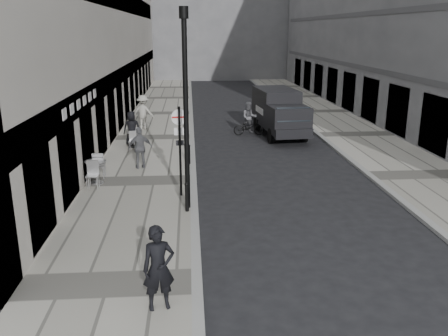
% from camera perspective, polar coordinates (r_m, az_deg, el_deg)
% --- Properties ---
extents(sidewalk, '(4.00, 60.00, 0.12)m').
position_cam_1_polar(sidewalk, '(25.67, -8.37, 3.58)').
color(sidewalk, '#A7A397').
rests_on(sidewalk, ground).
extents(far_sidewalk, '(4.00, 60.00, 0.12)m').
position_cam_1_polar(far_sidewalk, '(27.16, 15.51, 3.86)').
color(far_sidewalk, '#A7A397').
rests_on(far_sidewalk, ground).
extents(walking_man, '(0.74, 0.57, 1.80)m').
position_cam_1_polar(walking_man, '(9.82, -7.87, -11.84)').
color(walking_man, black).
rests_on(walking_man, sidewalk).
extents(sign_post, '(0.53, 0.11, 3.09)m').
position_cam_1_polar(sign_post, '(15.96, -5.34, 3.46)').
color(sign_post, black).
rests_on(sign_post, sidewalk).
extents(lamppost, '(0.28, 0.28, 6.16)m').
position_cam_1_polar(lamppost, '(14.54, -4.63, 8.01)').
color(lamppost, black).
rests_on(lamppost, sidewalk).
extents(bollard_near, '(0.12, 0.12, 0.89)m').
position_cam_1_polar(bollard_near, '(14.93, -4.48, -3.60)').
color(bollard_near, black).
rests_on(bollard_near, sidewalk).
extents(bollard_far, '(0.11, 0.11, 0.79)m').
position_cam_1_polar(bollard_far, '(20.19, -4.22, 1.58)').
color(bollard_far, black).
rests_on(bollard_far, sidewalk).
extents(panel_van, '(2.40, 5.44, 2.49)m').
position_cam_1_polar(panel_van, '(26.27, 6.62, 6.92)').
color(panel_van, black).
rests_on(panel_van, ground).
extents(cyclist, '(1.72, 0.64, 1.85)m').
position_cam_1_polar(cyclist, '(26.28, 3.03, 5.51)').
color(cyclist, black).
rests_on(cyclist, ground).
extents(pedestrian_a, '(1.08, 0.66, 1.71)m').
position_cam_1_polar(pedestrian_a, '(19.71, -10.04, 2.38)').
color(pedestrian_a, '#5C5D62').
rests_on(pedestrian_a, sidewalk).
extents(pedestrian_b, '(1.40, 1.00, 1.95)m').
position_cam_1_polar(pedestrian_b, '(27.67, -9.70, 6.63)').
color(pedestrian_b, '#ABA89D').
rests_on(pedestrian_b, sidewalk).
extents(pedestrian_c, '(0.89, 0.63, 1.70)m').
position_cam_1_polar(pedestrian_c, '(23.78, -11.03, 4.70)').
color(pedestrian_c, black).
rests_on(pedestrian_c, sidewalk).
extents(cafe_table_near, '(0.70, 1.59, 0.91)m').
position_cam_1_polar(cafe_table_near, '(18.27, -15.10, -0.33)').
color(cafe_table_near, silver).
rests_on(cafe_table_near, sidewalk).
extents(cafe_table_mid, '(0.79, 1.78, 1.01)m').
position_cam_1_polar(cafe_table_mid, '(18.19, -15.15, -0.23)').
color(cafe_table_mid, '#BDBEC0').
rests_on(cafe_table_mid, sidewalk).
extents(cafe_table_far, '(0.70, 1.58, 0.90)m').
position_cam_1_polar(cafe_table_far, '(23.42, -10.75, 3.54)').
color(cafe_table_far, '#B1B1B3').
rests_on(cafe_table_far, sidewalk).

